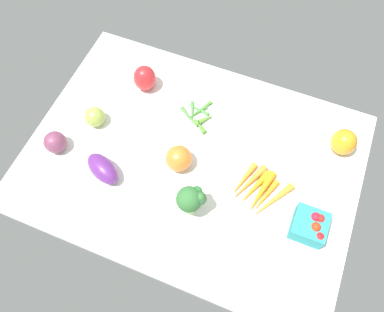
{
  "coord_description": "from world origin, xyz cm",
  "views": [
    {
      "loc": [
        21.49,
        -53.23,
        114.14
      ],
      "look_at": [
        0.0,
        0.0,
        4.0
      ],
      "focal_mm": 37.03,
      "sensor_mm": 36.0,
      "label": 1
    }
  ],
  "objects_px": {
    "carrot_bunch": "(257,191)",
    "red_onion_center": "(55,142)",
    "okra_pile": "(197,116)",
    "eggplant": "(103,169)",
    "berry_basket": "(310,226)",
    "heirloom_tomato_orange": "(179,158)",
    "bell_pepper_orange": "(344,142)",
    "bell_pepper_red": "(145,78)",
    "heirloom_tomato_green": "(95,117)",
    "broccoli_head": "(191,199)"
  },
  "relations": [
    {
      "from": "berry_basket",
      "to": "bell_pepper_orange",
      "type": "bearing_deg",
      "value": 84.48
    },
    {
      "from": "heirloom_tomato_green",
      "to": "bell_pepper_red",
      "type": "bearing_deg",
      "value": 65.38
    },
    {
      "from": "eggplant",
      "to": "red_onion_center",
      "type": "xyz_separation_m",
      "value": [
        -0.18,
        0.03,
        0.0
      ]
    },
    {
      "from": "eggplant",
      "to": "red_onion_center",
      "type": "bearing_deg",
      "value": 16.87
    },
    {
      "from": "heirloom_tomato_orange",
      "to": "red_onion_center",
      "type": "height_order",
      "value": "heirloom_tomato_orange"
    },
    {
      "from": "heirloom_tomato_orange",
      "to": "eggplant",
      "type": "relative_size",
      "value": 0.67
    },
    {
      "from": "okra_pile",
      "to": "broccoli_head",
      "type": "distance_m",
      "value": 0.33
    },
    {
      "from": "heirloom_tomato_orange",
      "to": "carrot_bunch",
      "type": "relative_size",
      "value": 0.45
    },
    {
      "from": "heirloom_tomato_green",
      "to": "red_onion_center",
      "type": "height_order",
      "value": "red_onion_center"
    },
    {
      "from": "heirloom_tomato_green",
      "to": "eggplant",
      "type": "bearing_deg",
      "value": -54.46
    },
    {
      "from": "red_onion_center",
      "to": "bell_pepper_orange",
      "type": "height_order",
      "value": "bell_pepper_orange"
    },
    {
      "from": "heirloom_tomato_orange",
      "to": "berry_basket",
      "type": "relative_size",
      "value": 0.87
    },
    {
      "from": "red_onion_center",
      "to": "heirloom_tomato_green",
      "type": "bearing_deg",
      "value": 62.3
    },
    {
      "from": "bell_pepper_red",
      "to": "carrot_bunch",
      "type": "xyz_separation_m",
      "value": [
        0.48,
        -0.24,
        -0.04
      ]
    },
    {
      "from": "okra_pile",
      "to": "red_onion_center",
      "type": "distance_m",
      "value": 0.46
    },
    {
      "from": "eggplant",
      "to": "okra_pile",
      "type": "bearing_deg",
      "value": -97.39
    },
    {
      "from": "berry_basket",
      "to": "broccoli_head",
      "type": "relative_size",
      "value": 0.8
    },
    {
      "from": "carrot_bunch",
      "to": "broccoli_head",
      "type": "relative_size",
      "value": 1.54
    },
    {
      "from": "berry_basket",
      "to": "broccoli_head",
      "type": "height_order",
      "value": "broccoli_head"
    },
    {
      "from": "heirloom_tomato_green",
      "to": "okra_pile",
      "type": "bearing_deg",
      "value": 25.46
    },
    {
      "from": "carrot_bunch",
      "to": "okra_pile",
      "type": "xyz_separation_m",
      "value": [
        -0.27,
        0.18,
        -0.0
      ]
    },
    {
      "from": "heirloom_tomato_orange",
      "to": "heirloom_tomato_green",
      "type": "distance_m",
      "value": 0.32
    },
    {
      "from": "bell_pepper_red",
      "to": "bell_pepper_orange",
      "type": "distance_m",
      "value": 0.68
    },
    {
      "from": "eggplant",
      "to": "heirloom_tomato_orange",
      "type": "bearing_deg",
      "value": -125.55
    },
    {
      "from": "heirloom_tomato_green",
      "to": "broccoli_head",
      "type": "relative_size",
      "value": 0.56
    },
    {
      "from": "heirloom_tomato_green",
      "to": "red_onion_center",
      "type": "relative_size",
      "value": 0.95
    },
    {
      "from": "bell_pepper_red",
      "to": "bell_pepper_orange",
      "type": "height_order",
      "value": "bell_pepper_red"
    },
    {
      "from": "okra_pile",
      "to": "eggplant",
      "type": "bearing_deg",
      "value": -122.21
    },
    {
      "from": "carrot_bunch",
      "to": "red_onion_center",
      "type": "bearing_deg",
      "value": -171.89
    },
    {
      "from": "carrot_bunch",
      "to": "bell_pepper_orange",
      "type": "distance_m",
      "value": 0.32
    },
    {
      "from": "heirloom_tomato_orange",
      "to": "red_onion_center",
      "type": "distance_m",
      "value": 0.4
    },
    {
      "from": "broccoli_head",
      "to": "bell_pepper_red",
      "type": "bearing_deg",
      "value": 131.39
    },
    {
      "from": "eggplant",
      "to": "berry_basket",
      "type": "bearing_deg",
      "value": -149.68
    },
    {
      "from": "broccoli_head",
      "to": "heirloom_tomato_green",
      "type": "bearing_deg",
      "value": 158.01
    },
    {
      "from": "red_onion_center",
      "to": "okra_pile",
      "type": "bearing_deg",
      "value": 36.6
    },
    {
      "from": "berry_basket",
      "to": "red_onion_center",
      "type": "distance_m",
      "value": 0.82
    },
    {
      "from": "carrot_bunch",
      "to": "berry_basket",
      "type": "bearing_deg",
      "value": -18.12
    },
    {
      "from": "carrot_bunch",
      "to": "red_onion_center",
      "type": "relative_size",
      "value": 2.59
    },
    {
      "from": "berry_basket",
      "to": "heirloom_tomato_orange",
      "type": "bearing_deg",
      "value": 172.69
    },
    {
      "from": "red_onion_center",
      "to": "broccoli_head",
      "type": "xyz_separation_m",
      "value": [
        0.48,
        -0.03,
        0.04
      ]
    },
    {
      "from": "berry_basket",
      "to": "eggplant",
      "type": "height_order",
      "value": "berry_basket"
    },
    {
      "from": "heirloom_tomato_orange",
      "to": "broccoli_head",
      "type": "height_order",
      "value": "broccoli_head"
    },
    {
      "from": "bell_pepper_red",
      "to": "heirloom_tomato_green",
      "type": "relative_size",
      "value": 1.4
    },
    {
      "from": "heirloom_tomato_orange",
      "to": "red_onion_center",
      "type": "relative_size",
      "value": 1.16
    },
    {
      "from": "bell_pepper_red",
      "to": "okra_pile",
      "type": "bearing_deg",
      "value": -13.7
    },
    {
      "from": "bell_pepper_orange",
      "to": "red_onion_center",
      "type": "bearing_deg",
      "value": -158.26
    },
    {
      "from": "berry_basket",
      "to": "eggplant",
      "type": "distance_m",
      "value": 0.63
    },
    {
      "from": "red_onion_center",
      "to": "broccoli_head",
      "type": "bearing_deg",
      "value": -3.89
    },
    {
      "from": "okra_pile",
      "to": "heirloom_tomato_green",
      "type": "bearing_deg",
      "value": -154.54
    },
    {
      "from": "broccoli_head",
      "to": "berry_basket",
      "type": "bearing_deg",
      "value": 11.41
    }
  ]
}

